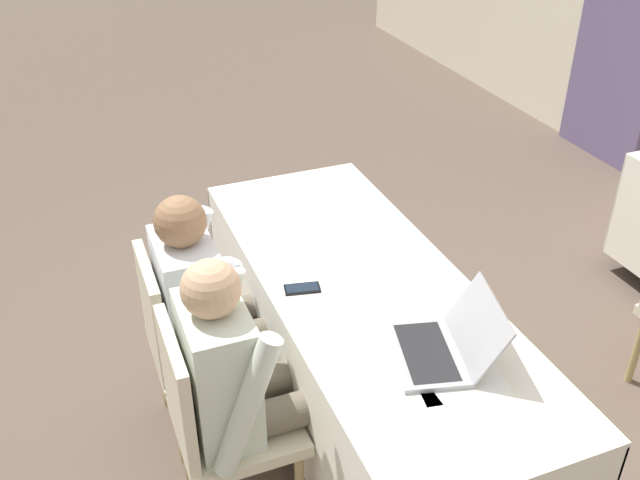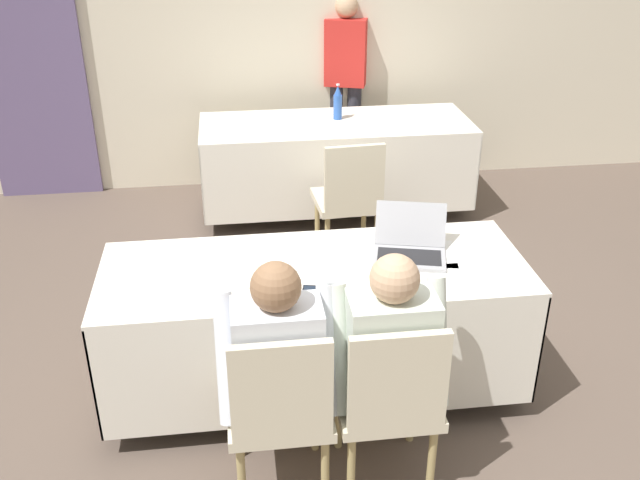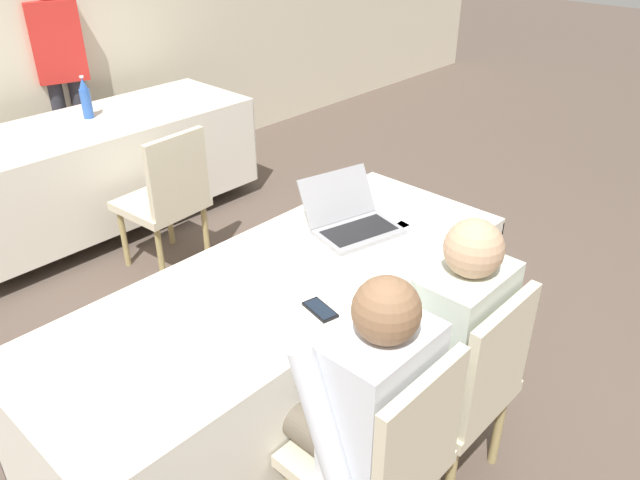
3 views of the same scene
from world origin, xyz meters
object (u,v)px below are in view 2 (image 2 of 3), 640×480
water_bottle (338,103)px  person_white_shirt (386,352)px  chair_near_right (390,397)px  person_checkered_shirt (277,360)px  laptop (410,248)px  person_red_shirt (346,77)px  chair_far_spare (350,195)px  chair_near_left (280,406)px  cell_phone (309,294)px

water_bottle → person_white_shirt: person_white_shirt is taller
water_bottle → chair_near_right: water_bottle is taller
person_checkered_shirt → person_white_shirt: same height
laptop → person_red_shirt: (0.14, 2.87, 0.12)m
water_bottle → chair_far_spare: size_ratio=0.31×
person_checkered_shirt → person_white_shirt: 0.46m
chair_far_spare → laptop: bearing=88.8°
water_bottle → person_red_shirt: size_ratio=0.17×
chair_near_left → chair_far_spare: (0.65, 2.11, 0.00)m
chair_near_left → chair_far_spare: 2.21m
laptop → chair_near_left: size_ratio=0.49×
chair_near_left → person_checkered_shirt: bearing=-90.0°
chair_far_spare → person_checkered_shirt: bearing=67.9°
water_bottle → chair_near_left: (-0.70, -3.01, -0.38)m
water_bottle → chair_near_right: size_ratio=0.31×
chair_far_spare → person_checkered_shirt: person_checkered_shirt is taller
chair_near_right → person_white_shirt: 0.19m
water_bottle → person_white_shirt: (-0.23, -2.91, -0.22)m
chair_far_spare → person_white_shirt: size_ratio=0.77×
cell_phone → chair_far_spare: bearing=86.1°
chair_near_left → water_bottle: bearing=-103.1°
laptop → cell_phone: bearing=-135.9°
laptop → chair_near_left: (-0.72, -0.75, -0.30)m
laptop → person_red_shirt: size_ratio=0.27×
chair_near_left → person_red_shirt: person_red_shirt is taller
chair_near_right → person_red_shirt: 3.67m
water_bottle → chair_near_right: (-0.23, -3.01, -0.38)m
laptop → person_checkered_shirt: person_checkered_shirt is taller
laptop → water_bottle: water_bottle is taller
person_white_shirt → laptop: bearing=-111.3°
laptop → chair_near_right: laptop is taller
cell_phone → chair_near_left: bearing=-99.6°
water_bottle → chair_near_right: 3.04m
chair_near_right → chair_far_spare: (0.18, 2.11, 0.00)m
chair_near_right → cell_phone: bearing=-56.9°
chair_far_spare → person_red_shirt: (0.21, 1.51, 0.42)m
water_bottle → person_red_shirt: (0.16, 0.61, 0.04)m
laptop → chair_far_spare: laptop is taller
water_bottle → cell_phone: bearing=-101.5°
chair_near_left → person_red_shirt: (0.86, 3.62, 0.42)m
chair_near_left → person_white_shirt: bearing=-167.5°
cell_phone → person_red_shirt: person_red_shirt is taller
laptop → person_white_shirt: 0.71m
person_checkered_shirt → person_red_shirt: bearing=-103.7°
person_checkered_shirt → laptop: bearing=-137.8°
laptop → person_white_shirt: size_ratio=0.38×
person_red_shirt → laptop: bearing=-75.6°
person_checkered_shirt → person_white_shirt: (0.46, 0.00, 0.00)m
chair_far_spare → person_white_shirt: 2.03m
water_bottle → person_checkered_shirt: (-0.70, -2.91, -0.22)m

